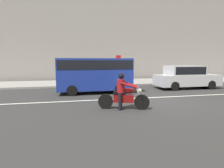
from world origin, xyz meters
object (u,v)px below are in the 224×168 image
Objects in this scene: motorcycle_with_rider_crimson at (123,95)px; parked_van_cobalt_blue at (95,73)px; street_sign_post at (118,66)px; parked_sedan_silver at (186,77)px; pedestrian_bystander at (92,72)px.

parked_van_cobalt_blue is (-0.73, 4.34, 0.66)m from motorcycle_with_rider_crimson.
street_sign_post is at bearing 77.54° from motorcycle_with_rider_crimson.
parked_van_cobalt_blue is at bearing -176.88° from parked_sedan_silver.
pedestrian_bystander reaches higher than motorcycle_with_rider_crimson.
pedestrian_bystander is at bearing 92.28° from motorcycle_with_rider_crimson.
parked_van_cobalt_blue is 2.92× the size of pedestrian_bystander.
parked_van_cobalt_blue is 1.91× the size of street_sign_post.
motorcycle_with_rider_crimson is 0.87× the size of street_sign_post.
motorcycle_with_rider_crimson is 9.60m from pedestrian_bystander.
parked_van_cobalt_blue is at bearing -93.85° from pedestrian_bystander.
parked_van_cobalt_blue reaches higher than parked_sedan_silver.
motorcycle_with_rider_crimson is 0.46× the size of parked_van_cobalt_blue.
street_sign_post is at bearing 56.04° from parked_van_cobalt_blue.
pedestrian_bystander is at bearing 143.57° from parked_sedan_silver.
parked_sedan_silver is 6.96m from parked_van_cobalt_blue.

